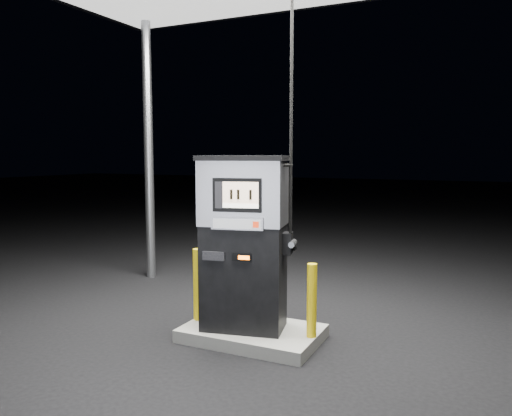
% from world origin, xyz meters
% --- Properties ---
extents(ground, '(80.00, 80.00, 0.00)m').
position_xyz_m(ground, '(0.00, 0.00, 0.00)').
color(ground, black).
rests_on(ground, ground).
extents(pump_island, '(1.60, 1.00, 0.15)m').
position_xyz_m(pump_island, '(0.00, 0.00, 0.07)').
color(pump_island, slate).
rests_on(pump_island, ground).
extents(fuel_dispenser, '(1.18, 0.80, 4.25)m').
position_xyz_m(fuel_dispenser, '(-0.08, -0.05, 1.20)').
color(fuel_dispenser, black).
rests_on(fuel_dispenser, pump_island).
extents(bollard_left, '(0.15, 0.15, 0.90)m').
position_xyz_m(bollard_left, '(-0.74, -0.02, 0.60)').
color(bollard_left, yellow).
rests_on(bollard_left, pump_island).
extents(bollard_right, '(0.15, 0.15, 0.84)m').
position_xyz_m(bollard_right, '(0.74, 0.01, 0.57)').
color(bollard_right, yellow).
rests_on(bollard_right, pump_island).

